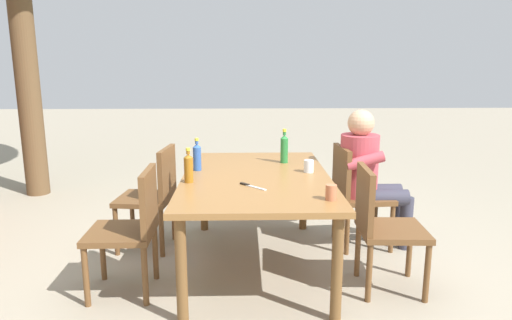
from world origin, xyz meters
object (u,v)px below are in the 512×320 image
(chair_far_right, at_px, (154,192))
(bottle_green, at_px, (284,148))
(cup_glass, at_px, (309,166))
(bottle_blue, at_px, (197,157))
(cup_terracotta, at_px, (331,192))
(table_knife, at_px, (251,186))
(chair_near_left, at_px, (381,222))
(chair_near_right, at_px, (354,191))
(backpack_by_near_side, at_px, (247,194))
(dining_table, at_px, (256,185))
(person_in_white_shirt, at_px, (368,171))
(bottle_amber, at_px, (189,168))
(chair_far_left, at_px, (132,225))

(chair_far_right, height_order, bottle_green, bottle_green)
(cup_glass, bearing_deg, bottle_blue, 84.23)
(cup_terracotta, bearing_deg, bottle_blue, 47.89)
(table_knife, bearing_deg, chair_near_left, -95.38)
(bottle_green, relative_size, cup_glass, 3.00)
(chair_near_right, height_order, backpack_by_near_side, chair_near_right)
(dining_table, height_order, person_in_white_shirt, person_in_white_shirt)
(cup_glass, height_order, table_knife, cup_glass)
(bottle_green, bearing_deg, bottle_blue, 110.18)
(bottle_blue, relative_size, table_knife, 1.37)
(bottle_amber, relative_size, bottle_blue, 0.97)
(cup_terracotta, bearing_deg, backpack_by_near_side, 14.25)
(person_in_white_shirt, bearing_deg, bottle_green, 86.23)
(table_knife, bearing_deg, cup_glass, -48.22)
(chair_near_right, distance_m, person_in_white_shirt, 0.20)
(cup_glass, distance_m, cup_terracotta, 0.73)
(chair_far_left, distance_m, table_knife, 0.84)
(bottle_blue, xyz_separation_m, cup_glass, (-0.09, -0.87, -0.06))
(table_knife, bearing_deg, backpack_by_near_side, 0.47)
(cup_terracotta, relative_size, table_knife, 0.52)
(chair_near_right, relative_size, bottle_green, 3.02)
(person_in_white_shirt, distance_m, cup_glass, 0.63)
(person_in_white_shirt, bearing_deg, cup_terracotta, 153.78)
(dining_table, xyz_separation_m, cup_glass, (0.10, -0.41, 0.12))
(chair_near_left, bearing_deg, person_in_white_shirt, -7.86)
(chair_near_left, bearing_deg, chair_near_right, -0.01)
(cup_terracotta, distance_m, backpack_by_near_side, 2.14)
(chair_near_right, xyz_separation_m, person_in_white_shirt, (0.01, -0.11, 0.17))
(dining_table, relative_size, cup_terracotta, 18.02)
(bottle_green, distance_m, cup_glass, 0.39)
(chair_far_left, distance_m, chair_near_left, 1.70)
(person_in_white_shirt, xyz_separation_m, cup_terracotta, (-1.03, 0.51, 0.12))
(bottle_amber, xyz_separation_m, bottle_green, (0.63, -0.73, 0.02))
(dining_table, xyz_separation_m, bottle_blue, (0.18, 0.46, 0.18))
(dining_table, bearing_deg, bottle_amber, 110.69)
(chair_far_left, distance_m, bottle_amber, 0.55)
(cup_glass, distance_m, table_knife, 0.61)
(bottle_amber, bearing_deg, dining_table, -69.31)
(dining_table, xyz_separation_m, bottle_amber, (-0.18, 0.48, 0.18))
(chair_far_right, distance_m, person_in_white_shirt, 1.81)
(chair_near_right, bearing_deg, bottle_blue, 99.00)
(chair_near_right, bearing_deg, person_in_white_shirt, -86.55)
(cup_glass, bearing_deg, person_in_white_shirt, -61.14)
(chair_far_left, bearing_deg, cup_glass, -68.63)
(bottle_amber, xyz_separation_m, cup_glass, (0.28, -0.89, -0.06))
(chair_near_right, height_order, person_in_white_shirt, person_in_white_shirt)
(chair_far_right, bearing_deg, chair_near_right, -89.91)
(chair_near_right, bearing_deg, dining_table, 114.73)
(chair_near_right, height_order, chair_far_left, same)
(dining_table, distance_m, bottle_blue, 0.53)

